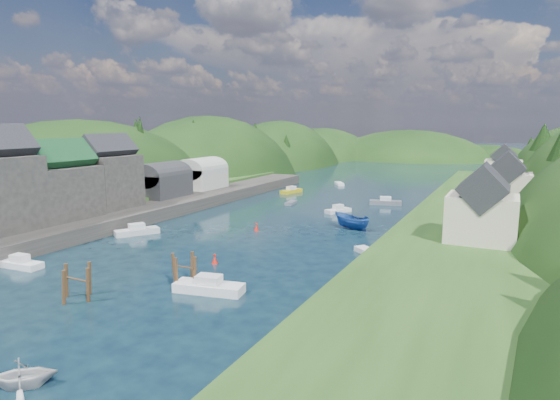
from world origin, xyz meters
The scene contains 15 objects.
ground centered at (0.00, 50.00, 0.00)m, with size 600.00×600.00×0.00m, color black.
hillside_left centered at (-45.00, 75.00, -8.03)m, with size 44.00×245.56×52.00m.
far_hills centered at (1.22, 174.01, -10.80)m, with size 103.00×68.00×44.00m.
hill_trees centered at (0.19, 63.31, 11.01)m, with size 89.59×149.71×11.68m.
quay_left centered at (-24.00, 20.00, 1.00)m, with size 12.00×110.00×2.00m, color #2D2B28.
terrace_left_grass centered at (-31.00, 20.00, 1.25)m, with size 12.00×110.00×2.50m, color #234719.
quayside_buildings centered at (-26.00, 6.39, 7.09)m, with size 8.00×35.84×12.90m.
boat_sheds centered at (-26.00, 39.00, 5.27)m, with size 7.00×21.00×7.50m.
terrace_right centered at (25.00, 40.00, 1.20)m, with size 16.00×120.00×2.40m, color #234719.
right_bank_cottages centered at (28.00, 48.33, 5.84)m, with size 9.00×59.24×8.41m.
piling_cluster_near centered at (-3.14, -4.82, 1.22)m, with size 3.18×2.97×3.57m.
piling_cluster_far centered at (2.92, 2.09, 1.20)m, with size 2.83×2.68×3.54m.
channel_buoy_near centered at (1.60, 8.96, 0.48)m, with size 0.70×0.70×1.10m.
channel_buoy_far centered at (-2.00, 24.58, 0.48)m, with size 0.70×0.70×1.10m.
moored_boats centered at (-0.83, 18.28, 0.69)m, with size 36.51×96.43×2.31m.
Camera 1 is at (29.45, -31.37, 15.02)m, focal length 30.00 mm.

